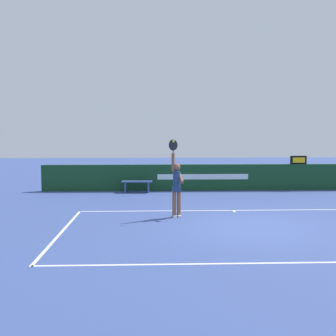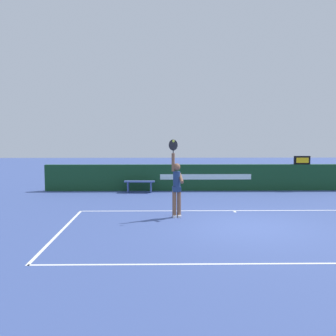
# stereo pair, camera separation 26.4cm
# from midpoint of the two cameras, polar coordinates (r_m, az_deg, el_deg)

# --- Properties ---
(ground_plane) EXTENTS (60.00, 60.00, 0.00)m
(ground_plane) POSITION_cam_midpoint_polar(r_m,az_deg,el_deg) (12.08, 10.39, -7.83)
(ground_plane) COLOR #3B4F8F
(court_lines) EXTENTS (10.36, 5.73, 0.00)m
(court_lines) POSITION_cam_midpoint_polar(r_m,az_deg,el_deg) (11.70, 10.82, -8.25)
(court_lines) COLOR white
(court_lines) RESTS_ON ground
(back_wall) EXTENTS (15.23, 0.25, 1.17)m
(back_wall) POSITION_cam_midpoint_polar(r_m,az_deg,el_deg) (18.98, 5.69, -1.27)
(back_wall) COLOR #153F21
(back_wall) RESTS_ON ground
(speed_display) EXTENTS (0.71, 0.15, 0.38)m
(speed_display) POSITION_cam_midpoint_polar(r_m,az_deg,el_deg) (19.83, 16.92, 1.05)
(speed_display) COLOR black
(speed_display) RESTS_ON back_wall
(tennis_player) EXTENTS (0.47, 0.50, 2.42)m
(tennis_player) POSITION_cam_midpoint_polar(r_m,az_deg,el_deg) (12.99, 0.58, -2.34)
(tennis_player) COLOR brown
(tennis_player) RESTS_ON ground
(tennis_ball) EXTENTS (0.07, 0.07, 0.07)m
(tennis_ball) POSITION_cam_midpoint_polar(r_m,az_deg,el_deg) (12.64, 0.15, 3.66)
(tennis_ball) COLOR #CDDE3A
(courtside_bench_near) EXTENTS (1.33, 0.41, 0.51)m
(courtside_bench_near) POSITION_cam_midpoint_polar(r_m,az_deg,el_deg) (18.28, -4.65, -2.17)
(courtside_bench_near) COLOR #374C8C
(courtside_bench_near) RESTS_ON ground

